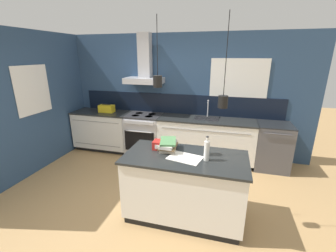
{
  "coord_description": "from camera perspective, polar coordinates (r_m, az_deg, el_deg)",
  "views": [
    {
      "loc": [
        1.07,
        -2.77,
        2.17
      ],
      "look_at": [
        0.16,
        0.62,
        1.05
      ],
      "focal_mm": 24.0,
      "sensor_mm": 36.0,
      "label": 1
    }
  ],
  "objects": [
    {
      "name": "ground_plane",
      "position": [
        3.68,
        -5.15,
        -18.55
      ],
      "size": [
        16.0,
        16.0,
        0.0
      ],
      "primitive_type": "plane",
      "color": "tan",
      "rests_on": "ground"
    },
    {
      "name": "wall_back",
      "position": [
        4.96,
        2.06,
        8.25
      ],
      "size": [
        5.6,
        2.3,
        2.6
      ],
      "color": "navy",
      "rests_on": "ground_plane"
    },
    {
      "name": "wall_left",
      "position": [
        5.0,
        -29.83,
        5.41
      ],
      "size": [
        0.08,
        3.8,
        2.6
      ],
      "color": "navy",
      "rests_on": "ground_plane"
    },
    {
      "name": "counter_run_left",
      "position": [
        5.53,
        -16.02,
        -1.0
      ],
      "size": [
        1.32,
        0.64,
        0.91
      ],
      "color": "black",
      "rests_on": "ground_plane"
    },
    {
      "name": "counter_run_sink",
      "position": [
        4.79,
        9.48,
        -3.43
      ],
      "size": [
        1.98,
        0.64,
        1.28
      ],
      "color": "black",
      "rests_on": "ground_plane"
    },
    {
      "name": "oven_range",
      "position": [
        5.08,
        -6.0,
        -2.1
      ],
      "size": [
        0.76,
        0.66,
        0.91
      ],
      "color": "#B5B5BA",
      "rests_on": "ground_plane"
    },
    {
      "name": "dishwasher",
      "position": [
        4.86,
        24.92,
        -4.68
      ],
      "size": [
        0.64,
        0.65,
        0.91
      ],
      "color": "#4C4C51",
      "rests_on": "ground_plane"
    },
    {
      "name": "kitchen_island",
      "position": [
        3.17,
        4.2,
        -15.03
      ],
      "size": [
        1.6,
        0.81,
        0.91
      ],
      "color": "black",
      "rests_on": "ground_plane"
    },
    {
      "name": "bottle_on_island",
      "position": [
        2.82,
        9.8,
        -6.11
      ],
      "size": [
        0.07,
        0.07,
        0.32
      ],
      "color": "silver",
      "rests_on": "kitchen_island"
    },
    {
      "name": "book_stack",
      "position": [
        3.09,
        0.0,
        -4.88
      ],
      "size": [
        0.28,
        0.38,
        0.14
      ],
      "color": "beige",
      "rests_on": "kitchen_island"
    },
    {
      "name": "red_supply_box",
      "position": [
        3.13,
        -1.7,
        -4.88
      ],
      "size": [
        0.23,
        0.17,
        0.12
      ],
      "color": "red",
      "rests_on": "kitchen_island"
    },
    {
      "name": "paper_pile",
      "position": [
        2.9,
        4.32,
        -8.04
      ],
      "size": [
        0.47,
        0.37,
        0.01
      ],
      "color": "silver",
      "rests_on": "kitchen_island"
    },
    {
      "name": "yellow_toolbox",
      "position": [
        5.32,
        -15.32,
        4.28
      ],
      "size": [
        0.34,
        0.18,
        0.19
      ],
      "color": "gold",
      "rests_on": "counter_run_left"
    }
  ]
}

